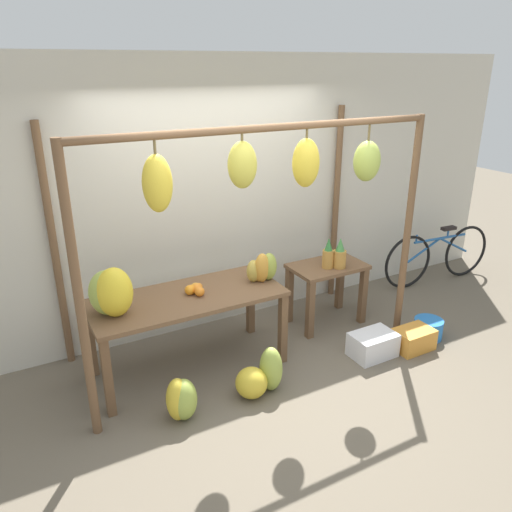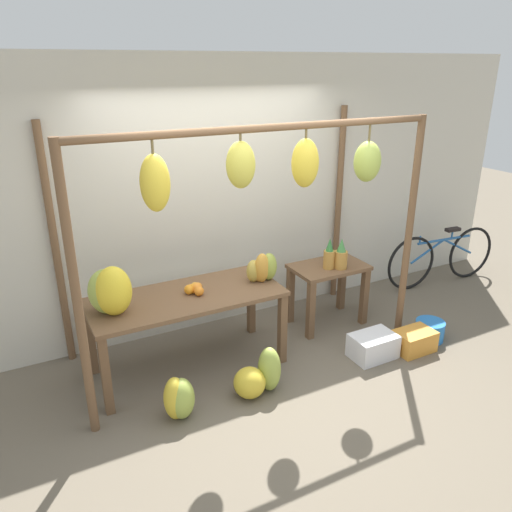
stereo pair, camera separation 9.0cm
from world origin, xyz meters
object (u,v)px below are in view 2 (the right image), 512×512
(blue_bucket, at_px, (429,330))
(fruit_crate_purple, at_px, (414,341))
(banana_pile_ground_left, at_px, (179,398))
(papaya_pile, at_px, (262,269))
(pineapple_cluster, at_px, (336,256))
(fruit_crate_white, at_px, (373,346))
(banana_pile_on_table, at_px, (112,291))
(orange_pile, at_px, (194,289))
(parked_bicycle, at_px, (442,257))
(banana_pile_ground_right, at_px, (259,376))

(blue_bucket, bearing_deg, fruit_crate_purple, -163.73)
(banana_pile_ground_left, relative_size, blue_bucket, 1.27)
(papaya_pile, bearing_deg, pineapple_cluster, 4.40)
(pineapple_cluster, bearing_deg, fruit_crate_white, -91.34)
(banana_pile_on_table, relative_size, orange_pile, 2.17)
(parked_bicycle, relative_size, fruit_crate_purple, 4.26)
(banana_pile_on_table, xyz_separation_m, banana_pile_ground_left, (0.32, -0.61, -0.77))
(banana_pile_ground_left, height_order, banana_pile_ground_right, banana_pile_ground_right)
(orange_pile, height_order, pineapple_cluster, pineapple_cluster)
(fruit_crate_white, bearing_deg, blue_bucket, -0.92)
(banana_pile_on_table, distance_m, pineapple_cluster, 2.32)
(fruit_crate_purple, bearing_deg, banana_pile_ground_right, 176.54)
(papaya_pile, distance_m, fruit_crate_purple, 1.71)
(banana_pile_ground_left, distance_m, banana_pile_ground_right, 0.72)
(parked_bicycle, bearing_deg, banana_pile_ground_left, -166.15)
(banana_pile_on_table, height_order, pineapple_cluster, banana_pile_on_table)
(banana_pile_ground_right, bearing_deg, banana_pile_ground_left, 178.51)
(fruit_crate_white, relative_size, fruit_crate_purple, 1.11)
(parked_bicycle, distance_m, papaya_pile, 2.89)
(banana_pile_ground_right, height_order, papaya_pile, papaya_pile)
(banana_pile_on_table, distance_m, fruit_crate_purple, 2.96)
(banana_pile_ground_left, relative_size, banana_pile_ground_right, 0.77)
(parked_bicycle, distance_m, fruit_crate_purple, 1.86)
(banana_pile_ground_left, bearing_deg, pineapple_cluster, 18.76)
(orange_pile, distance_m, papaya_pile, 0.67)
(blue_bucket, bearing_deg, fruit_crate_white, 179.08)
(pineapple_cluster, bearing_deg, banana_pile_ground_left, -161.24)
(orange_pile, height_order, blue_bucket, orange_pile)
(banana_pile_on_table, bearing_deg, pineapple_cluster, 1.56)
(banana_pile_on_table, xyz_separation_m, papaya_pile, (1.40, -0.01, -0.07))
(pineapple_cluster, relative_size, parked_bicycle, 0.20)
(fruit_crate_white, height_order, blue_bucket, fruit_crate_white)
(orange_pile, height_order, papaya_pile, papaya_pile)
(pineapple_cluster, xyz_separation_m, papaya_pile, (-0.91, -0.07, 0.06))
(banana_pile_on_table, distance_m, fruit_crate_white, 2.52)
(banana_pile_ground_right, bearing_deg, blue_bucket, -0.44)
(banana_pile_on_table, relative_size, fruit_crate_white, 0.97)
(pineapple_cluster, distance_m, papaya_pile, 0.92)
(orange_pile, distance_m, fruit_crate_purple, 2.26)
(banana_pile_on_table, bearing_deg, fruit_crate_white, -15.50)
(banana_pile_ground_left, distance_m, parked_bicycle, 4.03)
(pineapple_cluster, distance_m, fruit_crate_white, 0.99)
(banana_pile_ground_right, relative_size, fruit_crate_white, 1.12)
(pineapple_cluster, bearing_deg, banana_pile_ground_right, -151.34)
(fruit_crate_purple, bearing_deg, fruit_crate_white, 167.35)
(banana_pile_ground_left, relative_size, parked_bicycle, 0.23)
(banana_pile_ground_left, xyz_separation_m, papaya_pile, (1.08, 0.61, 0.70))
(banana_pile_on_table, relative_size, parked_bicycle, 0.25)
(papaya_pile, bearing_deg, blue_bucket, -21.42)
(banana_pile_ground_right, height_order, parked_bicycle, parked_bicycle)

